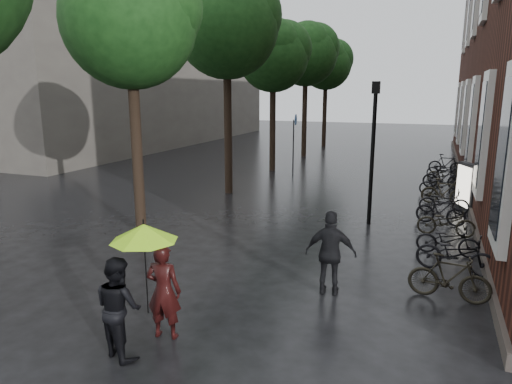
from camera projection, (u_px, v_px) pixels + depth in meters
The scene contains 10 objects.
bg_building at pixel (106, 57), 38.01m from camera, with size 16.00×30.00×14.00m, color #47423D.
street_trees at pixel (252, 44), 20.75m from camera, with size 4.33×34.03×8.91m.
person_burgundy at pixel (164, 291), 7.87m from camera, with size 0.62×0.41×1.71m, color black.
person_black at pixel (119, 307), 7.33m from camera, with size 0.82×0.64×1.68m, color black.
lime_umbrella at pixel (144, 233), 7.41m from camera, with size 1.12×1.12×1.65m.
pedestrian_walking at pixel (331, 253), 9.56m from camera, with size 1.07×0.44×1.82m, color black.
parked_bicycles at pixel (445, 196), 16.77m from camera, with size 2.10×16.56×1.04m.
ad_lightbox at pixel (467, 188), 16.19m from camera, with size 0.27×1.16×1.75m.
lamp_post at pixel (373, 140), 14.27m from camera, with size 0.23×0.23×4.53m.
cycle_sign at pixel (294, 135), 23.48m from camera, with size 0.16×0.56×3.09m.
Camera 1 is at (4.10, -4.24, 4.23)m, focal length 32.00 mm.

